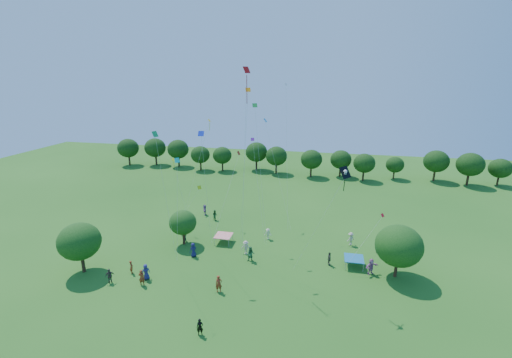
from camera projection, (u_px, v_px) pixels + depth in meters
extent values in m
cylinder|color=#422B19|center=(83.00, 264.00, 39.12)|extent=(0.39, 0.39, 1.87)
ellipsoid|color=#1E4E16|center=(79.00, 241.00, 38.28)|extent=(4.63, 4.63, 4.17)
cylinder|color=#422B19|center=(184.00, 239.00, 45.58)|extent=(0.34, 0.34, 1.63)
ellipsoid|color=#1E4E16|center=(183.00, 222.00, 44.91)|extent=(3.57, 3.57, 3.21)
cylinder|color=#422B19|center=(396.00, 270.00, 38.19)|extent=(0.34, 0.34, 1.66)
ellipsoid|color=#1E4E16|center=(399.00, 246.00, 37.33)|extent=(5.07, 5.07, 4.57)
cylinder|color=#422B19|center=(130.00, 161.00, 86.19)|extent=(0.44, 0.44, 2.15)
ellipsoid|color=#173D11|center=(128.00, 148.00, 85.24)|extent=(5.17, 5.17, 4.65)
cylinder|color=#422B19|center=(156.00, 161.00, 86.47)|extent=(0.45, 0.45, 2.17)
ellipsoid|color=#173D11|center=(155.00, 148.00, 85.51)|extent=(5.22, 5.22, 4.70)
cylinder|color=#422B19|center=(179.00, 162.00, 84.93)|extent=(0.44, 0.44, 2.15)
ellipsoid|color=#173D11|center=(178.00, 149.00, 83.99)|extent=(5.17, 5.17, 4.65)
cylinder|color=#422B19|center=(201.00, 166.00, 81.56)|extent=(0.38, 0.38, 1.87)
ellipsoid|color=#173D11|center=(200.00, 155.00, 80.74)|extent=(4.48, 4.48, 4.03)
cylinder|color=#422B19|center=(223.00, 167.00, 81.13)|extent=(0.38, 0.38, 1.84)
ellipsoid|color=#173D11|center=(222.00, 155.00, 80.32)|extent=(4.42, 4.42, 3.98)
cylinder|color=#422B19|center=(256.00, 165.00, 81.84)|extent=(0.44, 0.44, 2.14)
ellipsoid|color=#173D11|center=(256.00, 152.00, 80.89)|extent=(5.14, 5.14, 4.63)
cylinder|color=#422B19|center=(276.00, 169.00, 78.83)|extent=(0.42, 0.42, 2.03)
ellipsoid|color=#173D11|center=(276.00, 156.00, 77.94)|extent=(4.86, 4.86, 4.37)
cylinder|color=#422B19|center=(311.00, 172.00, 76.25)|extent=(0.40, 0.40, 1.96)
ellipsoid|color=#173D11|center=(311.00, 159.00, 75.39)|extent=(4.71, 4.71, 4.24)
cylinder|color=#422B19|center=(340.00, 172.00, 76.46)|extent=(0.39, 0.39, 1.91)
ellipsoid|color=#173D11|center=(341.00, 160.00, 75.62)|extent=(4.59, 4.59, 4.13)
cylinder|color=#422B19|center=(363.00, 176.00, 73.50)|extent=(0.39, 0.39, 1.89)
ellipsoid|color=#173D11|center=(364.00, 163.00, 72.67)|extent=(4.54, 4.54, 4.08)
cylinder|color=#422B19|center=(394.00, 175.00, 74.63)|extent=(0.33, 0.33, 1.58)
ellipsoid|color=#173D11|center=(395.00, 165.00, 73.94)|extent=(3.80, 3.80, 3.42)
cylinder|color=#422B19|center=(434.00, 176.00, 73.19)|extent=(0.44, 0.44, 2.13)
ellipsoid|color=#173D11|center=(436.00, 161.00, 72.25)|extent=(5.12, 5.12, 4.61)
cylinder|color=#422B19|center=(467.00, 180.00, 70.19)|extent=(0.45, 0.45, 2.18)
ellipsoid|color=#173D11|center=(470.00, 164.00, 69.23)|extent=(5.24, 5.24, 4.72)
cylinder|color=#422B19|center=(498.00, 181.00, 70.06)|extent=(0.37, 0.37, 1.81)
ellipsoid|color=#173D11|center=(500.00, 168.00, 69.26)|extent=(4.35, 4.35, 3.91)
cube|color=red|center=(223.00, 235.00, 45.92)|extent=(2.20, 2.20, 0.08)
cylinder|color=#999999|center=(214.00, 242.00, 45.32)|extent=(0.05, 0.05, 1.10)
cylinder|color=#999999|center=(229.00, 243.00, 44.94)|extent=(0.05, 0.05, 1.10)
cylinder|color=#999999|center=(219.00, 235.00, 47.20)|extent=(0.05, 0.05, 1.10)
cylinder|color=#999999|center=(233.00, 236.00, 46.81)|extent=(0.05, 0.05, 1.10)
cube|color=#18669D|center=(354.00, 258.00, 40.17)|extent=(2.20, 2.20, 0.08)
cylinder|color=#999999|center=(345.00, 266.00, 39.57)|extent=(0.05, 0.05, 1.10)
cylinder|color=#999999|center=(363.00, 267.00, 39.19)|extent=(0.05, 0.05, 1.10)
cylinder|color=#999999|center=(345.00, 257.00, 41.45)|extent=(0.05, 0.05, 1.10)
cylinder|color=#999999|center=(362.00, 259.00, 41.06)|extent=(0.05, 0.05, 1.10)
imported|color=black|center=(200.00, 327.00, 29.52)|extent=(0.68, 0.55, 1.59)
imported|color=navy|center=(146.00, 272.00, 37.65)|extent=(1.00, 0.95, 1.82)
imported|color=#9D341C|center=(131.00, 267.00, 38.82)|extent=(0.63, 0.70, 1.58)
imported|color=#23512B|center=(215.00, 215.00, 53.24)|extent=(0.92, 0.79, 1.65)
imported|color=beige|center=(268.00, 234.00, 46.98)|extent=(1.06, 0.54, 1.58)
imported|color=#453B37|center=(110.00, 276.00, 37.04)|extent=(1.03, 0.98, 1.67)
imported|color=#AC649B|center=(371.00, 266.00, 38.65)|extent=(1.81, 1.56, 1.90)
imported|color=#1A1A4D|center=(193.00, 250.00, 42.37)|extent=(0.99, 1.00, 1.85)
imported|color=maroon|center=(142.00, 277.00, 36.61)|extent=(0.75, 0.55, 1.82)
imported|color=#235339|center=(184.00, 236.00, 46.17)|extent=(0.93, 0.63, 1.71)
imported|color=#BBA996|center=(351.00, 239.00, 45.29)|extent=(1.24, 1.17, 1.81)
imported|color=#444037|center=(329.00, 259.00, 40.51)|extent=(0.67, 1.05, 1.65)
imported|color=#925897|center=(205.00, 210.00, 55.25)|extent=(1.17, 1.71, 1.73)
imported|color=navy|center=(379.00, 246.00, 43.34)|extent=(0.59, 0.93, 1.78)
imported|color=maroon|center=(219.00, 284.00, 35.43)|extent=(0.81, 0.67, 1.86)
imported|color=#2A6238|center=(251.00, 254.00, 41.35)|extent=(1.02, 0.71, 1.88)
imported|color=beige|center=(246.00, 248.00, 42.98)|extent=(1.26, 0.68, 1.83)
cube|color=black|center=(345.00, 172.00, 32.21)|extent=(1.24, 1.31, 1.01)
cube|color=black|center=(344.00, 186.00, 32.65)|extent=(0.09, 0.27, 1.18)
sphere|color=white|center=(345.00, 172.00, 32.13)|extent=(0.37, 0.37, 0.37)
cylinder|color=white|center=(345.00, 174.00, 32.21)|extent=(0.26, 0.51, 0.33)
cylinder|color=white|center=(345.00, 174.00, 32.21)|extent=(0.26, 0.51, 0.33)
cylinder|color=beige|center=(317.00, 227.00, 34.92)|extent=(4.65, 1.12, 11.10)
cube|color=red|center=(247.00, 70.00, 34.96)|extent=(0.73, 0.85, 0.66)
cube|color=red|center=(247.00, 90.00, 35.58)|extent=(0.20, 0.64, 2.94)
cylinder|color=beige|center=(244.00, 171.00, 37.37)|extent=(0.39, 1.51, 20.59)
cube|color=red|center=(383.00, 215.00, 39.05)|extent=(0.48, 0.49, 0.35)
cylinder|color=beige|center=(365.00, 241.00, 38.71)|extent=(3.72, 3.11, 4.88)
cube|color=yellow|center=(209.00, 120.00, 50.68)|extent=(0.34, 0.47, 0.35)
cube|color=yellow|center=(210.00, 127.00, 51.00)|extent=(0.23, 0.25, 1.26)
cylinder|color=beige|center=(197.00, 168.00, 51.97)|extent=(3.82, 2.43, 13.79)
cube|color=#CAD312|center=(199.00, 187.00, 52.15)|extent=(0.61, 0.65, 0.52)
cylinder|color=beige|center=(192.00, 201.00, 52.49)|extent=(2.26, 1.08, 3.75)
cube|color=#167D2E|center=(255.00, 105.00, 41.67)|extent=(0.69, 0.58, 0.47)
cylinder|color=beige|center=(261.00, 177.00, 42.42)|extent=(2.19, 3.24, 16.62)
cube|color=#1375BE|center=(265.00, 120.00, 50.55)|extent=(0.46, 0.67, 0.51)
cylinder|color=beige|center=(278.00, 174.00, 48.85)|extent=(4.97, 7.01, 13.76)
cube|color=#61178C|center=(253.00, 139.00, 43.69)|extent=(0.50, 0.39, 0.35)
cylinder|color=beige|center=(259.00, 192.00, 43.55)|extent=(2.39, 3.76, 12.36)
cube|color=silver|center=(286.00, 84.00, 47.56)|extent=(0.41, 0.43, 0.30)
cylinder|color=beige|center=(287.00, 157.00, 47.43)|extent=(1.48, 5.96, 19.03)
cube|color=#0DCAB2|center=(177.00, 160.00, 37.06)|extent=(0.56, 0.60, 0.49)
cylinder|color=beige|center=(177.00, 213.00, 38.22)|extent=(0.27, 1.23, 11.32)
cube|color=#BA210A|center=(239.00, 153.00, 46.29)|extent=(0.35, 0.59, 0.50)
cylinder|color=beige|center=(226.00, 197.00, 44.83)|extent=(1.90, 6.75, 10.05)
cube|color=orange|center=(248.00, 90.00, 37.71)|extent=(0.66, 0.56, 0.44)
cylinder|color=beige|center=(244.00, 174.00, 40.04)|extent=(0.92, 1.12, 18.61)
cube|color=yellow|center=(173.00, 159.00, 48.56)|extent=(0.47, 0.48, 0.29)
cube|color=yellow|center=(174.00, 165.00, 48.83)|extent=(0.07, 0.24, 1.02)
cylinder|color=beige|center=(181.00, 190.00, 49.77)|extent=(1.59, 0.11, 8.77)
cube|color=green|center=(155.00, 134.00, 31.74)|extent=(0.43, 0.63, 0.53)
cylinder|color=beige|center=(167.00, 205.00, 35.46)|extent=(0.34, 3.17, 14.89)
cube|color=#132CC3|center=(201.00, 134.00, 36.19)|extent=(0.67, 0.45, 0.51)
cylinder|color=beige|center=(207.00, 195.00, 39.63)|extent=(0.32, 2.75, 14.19)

